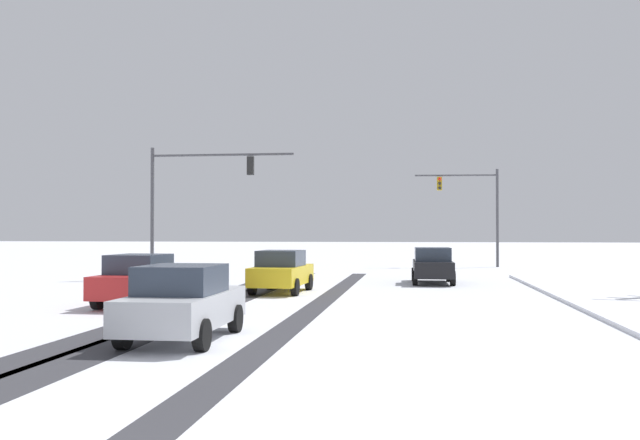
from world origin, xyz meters
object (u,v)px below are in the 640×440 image
Objects in this scene: car_yellow_cab_second at (282,271)px; car_red_third at (141,280)px; car_silver_fourth at (183,302)px; traffic_signal_near_left at (192,188)px; car_black_lead at (433,265)px; traffic_signal_far_right at (475,201)px.

car_red_third is (-3.52, -5.11, 0.00)m from car_yellow_cab_second.
car_red_third is 7.38m from car_silver_fourth.
car_red_third is (2.26, -11.61, -3.68)m from traffic_signal_near_left.
traffic_signal_near_left is 1.75× the size of car_silver_fourth.
car_black_lead is 0.99× the size of car_yellow_cab_second.
car_black_lead is 7.98m from car_yellow_cab_second.
car_yellow_cab_second is (5.78, -6.50, -3.68)m from traffic_signal_near_left.
traffic_signal_far_right is at bearing 74.43° from car_silver_fourth.
car_black_lead is at bearing -101.95° from traffic_signal_far_right.
traffic_signal_far_right reaches higher than car_red_third.
car_red_third is at bearing 119.77° from car_silver_fourth.
car_silver_fourth is (0.14, -11.51, 0.00)m from car_yellow_cab_second.
car_silver_fourth is (3.66, -6.40, 0.00)m from car_red_third.
traffic_signal_far_right is 33.28m from car_silver_fourth.
traffic_signal_far_right is 28.62m from car_red_third.
traffic_signal_near_left reaches higher than car_red_third.
car_silver_fourth is (5.92, -18.01, -3.68)m from traffic_signal_near_left.
traffic_signal_far_right is at bearing 78.05° from car_black_lead.
traffic_signal_near_left is at bearing 174.67° from car_black_lead.
car_red_third is at bearing -79.00° from traffic_signal_near_left.
car_black_lead is at bearing 42.75° from car_yellow_cab_second.
car_silver_fourth is (-8.88, -31.87, -3.58)m from traffic_signal_far_right.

